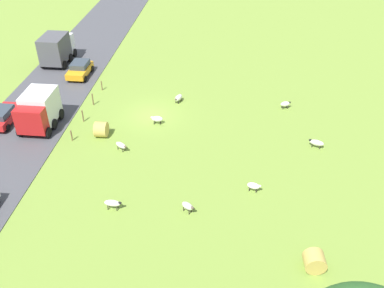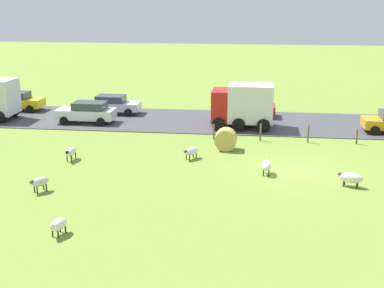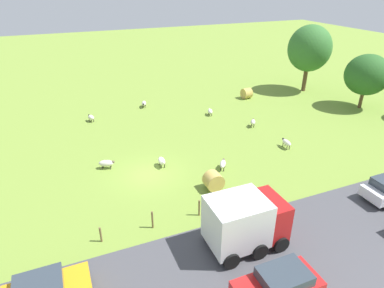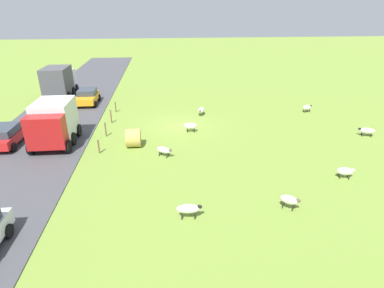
{
  "view_description": "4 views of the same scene",
  "coord_description": "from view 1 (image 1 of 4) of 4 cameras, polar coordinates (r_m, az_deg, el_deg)",
  "views": [
    {
      "loc": [
        -7.49,
        34.32,
        21.04
      ],
      "look_at": [
        -4.64,
        6.88,
        1.77
      ],
      "focal_mm": 39.72,
      "sensor_mm": 36.0,
      "label": 1
    },
    {
      "loc": [
        -28.48,
        2.11,
        9.47
      ],
      "look_at": [
        -1.54,
        5.44,
        1.8
      ],
      "focal_mm": 49.13,
      "sensor_mm": 36.0,
      "label": 2
    },
    {
      "loc": [
        22.09,
        -5.42,
        14.13
      ],
      "look_at": [
        -0.3,
        3.88,
        1.85
      ],
      "focal_mm": 31.19,
      "sensor_mm": 36.0,
      "label": 3
    },
    {
      "loc": [
        1.4,
        25.62,
        9.79
      ],
      "look_at": [
        -0.41,
        6.9,
        1.34
      ],
      "focal_mm": 29.03,
      "sensor_mm": 36.0,
      "label": 4
    }
  ],
  "objects": [
    {
      "name": "sheep_7",
      "position": [
        37.6,
        16.39,
        0.16
      ],
      "size": [
        1.34,
        0.86,
        0.72
      ],
      "color": "beige",
      "rests_on": "ground_plane"
    },
    {
      "name": "car_0",
      "position": [
        49.55,
        -14.84,
        9.72
      ],
      "size": [
        2.19,
        3.99,
        1.53
      ],
      "color": "orange",
      "rests_on": "road_strip"
    },
    {
      "name": "hay_bale_1",
      "position": [
        27.47,
        16.13,
        -14.87
      ],
      "size": [
        1.4,
        1.17,
        1.32
      ],
      "primitive_type": "cylinder",
      "rotation": [
        1.57,
        0.0,
        0.08
      ],
      "color": "tan",
      "rests_on": "ground_plane"
    },
    {
      "name": "fence_post_3",
      "position": [
        38.37,
        -15.87,
        1.11
      ],
      "size": [
        0.12,
        0.12,
        1.04
      ],
      "primitive_type": "cylinder",
      "color": "brown",
      "rests_on": "ground_plane"
    },
    {
      "name": "ground_plane",
      "position": [
        40.94,
        -5.49,
        3.84
      ],
      "size": [
        160.0,
        160.0,
        0.0
      ],
      "primitive_type": "plane",
      "color": "olive"
    },
    {
      "name": "sheep_3",
      "position": [
        42.68,
        12.43,
        5.27
      ],
      "size": [
        1.09,
        0.77,
        0.74
      ],
      "color": "silver",
      "rests_on": "ground_plane"
    },
    {
      "name": "car_5",
      "position": [
        42.83,
        -24.06,
        3.54
      ],
      "size": [
        2.18,
        4.26,
        1.51
      ],
      "color": "red",
      "rests_on": "road_strip"
    },
    {
      "name": "sheep_4",
      "position": [
        42.8,
        -1.83,
        6.21
      ],
      "size": [
        0.91,
        1.34,
        0.75
      ],
      "color": "silver",
      "rests_on": "ground_plane"
    },
    {
      "name": "hay_bale_0",
      "position": [
        38.26,
        -12.09,
        1.93
      ],
      "size": [
        1.07,
        1.38,
        1.37
      ],
      "primitive_type": "cylinder",
      "rotation": [
        1.57,
        0.0,
        1.58
      ],
      "color": "tan",
      "rests_on": "ground_plane"
    },
    {
      "name": "sheep_6",
      "position": [
        29.91,
        -0.58,
        -8.33
      ],
      "size": [
        1.04,
        0.93,
        0.78
      ],
      "color": "beige",
      "rests_on": "ground_plane"
    },
    {
      "name": "truck_2",
      "position": [
        53.17,
        -17.75,
        12.18
      ],
      "size": [
        2.88,
        4.96,
        3.43
      ],
      "color": "white",
      "rests_on": "road_strip"
    },
    {
      "name": "sheep_1",
      "position": [
        31.95,
        8.29,
        -5.59
      ],
      "size": [
        1.1,
        0.7,
        0.71
      ],
      "color": "white",
      "rests_on": "ground_plane"
    },
    {
      "name": "sheep_2",
      "position": [
        30.63,
        -10.61,
        -7.82
      ],
      "size": [
        1.3,
        0.53,
        0.78
      ],
      "color": "silver",
      "rests_on": "ground_plane"
    },
    {
      "name": "road_strip",
      "position": [
        44.41,
        -20.01,
        4.44
      ],
      "size": [
        8.0,
        80.0,
        0.06
      ],
      "primitive_type": "cube",
      "color": "#47474C",
      "rests_on": "ground_plane"
    },
    {
      "name": "sheep_5",
      "position": [
        39.35,
        -4.71,
        3.37
      ],
      "size": [
        1.14,
        0.55,
        0.79
      ],
      "color": "silver",
      "rests_on": "ground_plane"
    },
    {
      "name": "fence_post_1",
      "position": [
        43.37,
        -13.18,
        5.86
      ],
      "size": [
        0.12,
        0.12,
        1.23
      ],
      "primitive_type": "cylinder",
      "color": "brown",
      "rests_on": "ground_plane"
    },
    {
      "name": "truck_1",
      "position": [
        40.52,
        -19.9,
        4.33
      ],
      "size": [
        2.86,
        4.44,
        3.22
      ],
      "color": "#B21919",
      "rests_on": "road_strip"
    },
    {
      "name": "fence_post_2",
      "position": [
        40.81,
        -14.45,
        3.66
      ],
      "size": [
        0.12,
        0.12,
        1.19
      ],
      "primitive_type": "cylinder",
      "color": "brown",
      "rests_on": "ground_plane"
    },
    {
      "name": "sheep_0",
      "position": [
        36.22,
        -9.49,
        -0.18
      ],
      "size": [
        1.19,
        1.0,
        0.72
      ],
      "color": "silver",
      "rests_on": "ground_plane"
    },
    {
      "name": "fence_post_0",
      "position": [
        46.06,
        -12.03,
        7.67
      ],
      "size": [
        0.12,
        0.12,
        1.03
      ],
      "primitive_type": "cylinder",
      "color": "brown",
      "rests_on": "ground_plane"
    }
  ]
}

